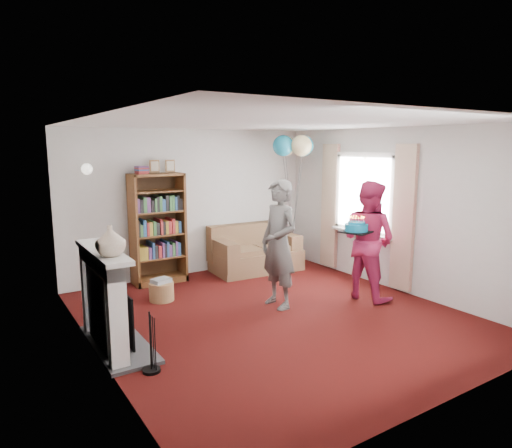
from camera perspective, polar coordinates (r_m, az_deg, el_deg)
ground at (r=6.16m, az=2.32°, el=-11.38°), size 5.00×5.00×0.00m
wall_back at (r=7.99m, az=-8.02°, el=2.69°), size 4.50×0.02×2.50m
wall_left at (r=4.91m, az=-19.75°, el=-2.23°), size 0.02×5.00×2.50m
wall_right at (r=7.35m, az=16.99°, el=1.75°), size 0.02×5.00×2.50m
ceiling at (r=5.75m, az=2.50°, el=12.59°), size 4.50×5.00×0.01m
fireplace at (r=5.32m, az=-17.94°, el=-9.47°), size 0.55×1.80×1.12m
window_bay at (r=7.71m, az=13.32°, el=1.92°), size 0.14×2.02×2.20m
wall_sconce at (r=7.24m, az=-20.40°, el=6.47°), size 0.16×0.23×0.16m
bookcase at (r=7.58m, az=-12.26°, el=-0.64°), size 0.85×0.42×2.00m
sofa at (r=8.24m, az=-0.20°, el=-3.61°), size 1.55×0.82×0.82m
wicker_basket at (r=6.82m, az=-11.73°, el=-8.16°), size 0.36×0.36×0.33m
person_striped at (r=6.26m, az=2.88°, el=-2.53°), size 0.45×0.67×1.78m
person_magenta at (r=6.83m, az=13.84°, el=-1.98°), size 0.79×0.94×1.73m
birthday_cake at (r=6.48m, az=12.43°, el=-0.44°), size 0.38×0.38×0.22m
balloons at (r=8.02m, az=4.69°, el=9.73°), size 0.80×0.80×1.76m
mantel_vase at (r=4.79m, az=-17.73°, el=-2.01°), size 0.31×0.31×0.31m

